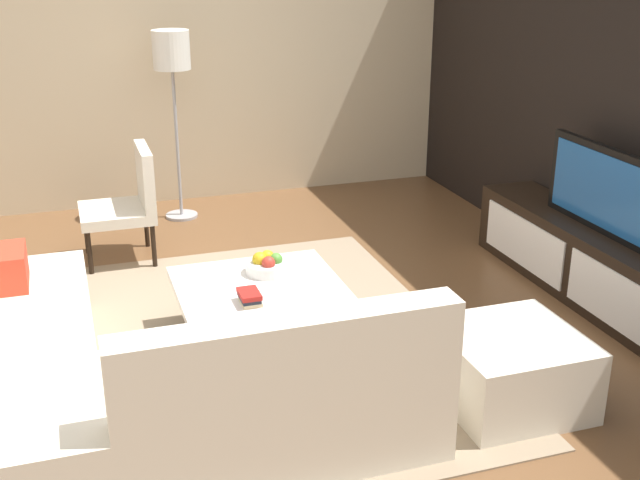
{
  "coord_description": "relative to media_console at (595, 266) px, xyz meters",
  "views": [
    {
      "loc": [
        4.15,
        -0.92,
        2.32
      ],
      "look_at": [
        -0.32,
        0.55,
        0.54
      ],
      "focal_mm": 44.94,
      "sensor_mm": 36.0,
      "label": 1
    }
  ],
  "objects": [
    {
      "name": "ground_plane",
      "position": [
        0.0,
        -2.4,
        -0.25
      ],
      "size": [
        14.0,
        14.0,
        0.0
      ],
      "primitive_type": "plane",
      "color": "brown"
    },
    {
      "name": "side_wall_left",
      "position": [
        -3.2,
        -2.2,
        1.15
      ],
      "size": [
        0.12,
        5.2,
        2.8
      ],
      "primitive_type": "cube",
      "color": "beige",
      "rests_on": "ground"
    },
    {
      "name": "area_rug",
      "position": [
        -0.1,
        -2.4,
        -0.24
      ],
      "size": [
        3.11,
        2.53,
        0.01
      ],
      "primitive_type": "cube",
      "color": "gray",
      "rests_on": "ground"
    },
    {
      "name": "media_console",
      "position": [
        0.0,
        0.0,
        0.0
      ],
      "size": [
        2.35,
        0.45,
        0.5
      ],
      "color": "black",
      "rests_on": "ground"
    },
    {
      "name": "television",
      "position": [
        0.0,
        0.0,
        0.53
      ],
      "size": [
        1.15,
        0.06,
        0.57
      ],
      "color": "black",
      "rests_on": "media_console"
    },
    {
      "name": "sectional_couch",
      "position": [
        0.51,
        -3.24,
        0.03
      ],
      "size": [
        2.29,
        2.4,
        0.83
      ],
      "color": "beige",
      "rests_on": "ground"
    },
    {
      "name": "coffee_table",
      "position": [
        -0.1,
        -2.3,
        -0.05
      ],
      "size": [
        0.94,
        0.98,
        0.38
      ],
      "color": "black",
      "rests_on": "ground"
    },
    {
      "name": "accent_chair_near",
      "position": [
        -1.75,
        -2.89,
        0.24
      ],
      "size": [
        0.55,
        0.54,
        0.87
      ],
      "rotation": [
        0.0,
        0.0,
        -0.02
      ],
      "color": "black",
      "rests_on": "ground"
    },
    {
      "name": "floor_lamp",
      "position": [
        -2.63,
        -2.38,
        1.1
      ],
      "size": [
        0.31,
        0.31,
        1.62
      ],
      "color": "#A5A5AA",
      "rests_on": "ground"
    },
    {
      "name": "ottoman",
      "position": [
        0.96,
        -1.22,
        -0.05
      ],
      "size": [
        0.7,
        0.7,
        0.4
      ],
      "primitive_type": "cube",
      "color": "beige",
      "rests_on": "ground"
    },
    {
      "name": "fruit_bowl",
      "position": [
        -0.28,
        -2.2,
        0.18
      ],
      "size": [
        0.28,
        0.28,
        0.14
      ],
      "color": "silver",
      "rests_on": "coffee_table"
    },
    {
      "name": "book_stack",
      "position": [
        0.12,
        -2.41,
        0.17
      ],
      "size": [
        0.18,
        0.12,
        0.07
      ],
      "color": "#CCB78C",
      "rests_on": "coffee_table"
    }
  ]
}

